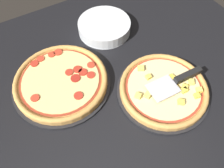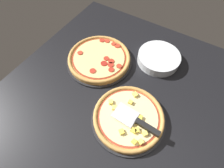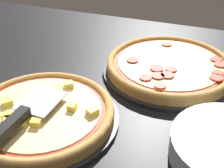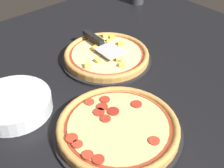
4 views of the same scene
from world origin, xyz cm
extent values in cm
cube|color=black|center=(0.00, 0.00, -1.80)|extent=(135.96, 122.49, 3.60)
cylinder|color=black|center=(-0.50, -5.05, 0.50)|extent=(33.39, 33.39, 1.00)
cylinder|color=#C68E47|center=(-0.50, -5.05, 1.89)|extent=(31.38, 31.38, 1.79)
torus|color=#C68E47|center=(-0.50, -5.05, 2.79)|extent=(31.38, 31.38, 1.88)
cylinder|color=#A33823|center=(-0.50, -5.05, 2.86)|extent=(27.28, 27.28, 0.15)
cylinder|color=beige|center=(-0.50, -5.05, 2.99)|extent=(25.73, 25.73, 0.40)
cube|color=#F9E05B|center=(10.81, -2.47, 3.83)|extent=(2.88, 2.96, 1.28)
cube|color=#F4D64C|center=(6.11, -2.56, 3.83)|extent=(1.72, 1.86, 1.28)
cube|color=#F4D64C|center=(-7.86, -5.84, 3.83)|extent=(2.82, 2.85, 1.28)
cube|color=yellow|center=(-4.85, -9.87, 3.83)|extent=(1.98, 2.33, 1.28)
cube|color=#F9E05B|center=(-0.69, -10.45, 3.83)|extent=(1.96, 2.13, 1.28)
cube|color=#F4D64C|center=(-3.91, -10.93, 3.83)|extent=(2.66, 2.62, 1.28)
cube|color=#F9E05B|center=(-0.29, 2.19, 3.83)|extent=(2.77, 2.85, 1.28)
cube|color=#F9E05B|center=(1.50, 5.14, 3.83)|extent=(2.78, 2.76, 1.28)
cube|color=yellow|center=(1.67, -9.74, 3.83)|extent=(2.40, 2.15, 1.28)
cylinder|color=black|center=(21.75, 25.11, 0.50)|extent=(36.23, 36.23, 1.00)
cylinder|color=#C68E47|center=(21.75, 25.11, 1.95)|extent=(34.06, 34.06, 1.91)
torus|color=#C68E47|center=(21.75, 25.11, 2.91)|extent=(34.06, 34.06, 1.86)
cylinder|color=maroon|center=(21.75, 25.11, 2.98)|extent=(29.60, 29.60, 0.15)
cylinder|color=#E5C67A|center=(21.75, 25.11, 3.11)|extent=(27.93, 27.93, 0.40)
cylinder|color=#AD2D1E|center=(22.86, 21.12, 3.51)|extent=(3.00, 3.00, 0.40)
cylinder|color=#AD2D1E|center=(33.35, 30.74, 3.51)|extent=(3.05, 3.05, 0.40)
cylinder|color=maroon|center=(19.26, 20.30, 3.51)|extent=(3.49, 3.49, 0.40)
cylinder|color=#B73823|center=(34.18, 20.80, 3.51)|extent=(3.36, 3.36, 0.40)
cylinder|color=#B73823|center=(18.76, 35.68, 3.51)|extent=(3.01, 3.01, 0.40)
cylinder|color=#AD2D1E|center=(22.54, 17.86, 3.51)|extent=(3.32, 3.32, 0.40)
cylinder|color=#AD2D1E|center=(20.37, 16.74, 3.51)|extent=(3.31, 3.31, 0.40)
cylinder|color=#AD2D1E|center=(17.70, 14.81, 3.51)|extent=(3.06, 3.06, 0.40)
cylinder|color=#B73823|center=(34.46, 27.92, 3.51)|extent=(2.95, 2.95, 0.40)
cylinder|color=#B73823|center=(21.87, 12.59, 3.51)|extent=(2.94, 2.94, 0.40)
cylinder|color=#AD2D1E|center=(12.07, 22.55, 3.51)|extent=(3.24, 3.24, 0.40)
cylinder|color=#B73823|center=(34.30, 23.43, 3.51)|extent=(2.77, 2.77, 0.40)
cube|color=#B7B7BC|center=(-0.70, -3.65, 4.58)|extent=(8.43, 10.37, 0.24)
cube|color=black|center=(-1.21, -14.17, 5.46)|extent=(2.74, 11.16, 2.00)
camera|label=1|loc=(-26.88, 32.26, 67.61)|focal=35.00mm
camera|label=2|loc=(-29.49, -14.50, 74.60)|focal=28.00mm
camera|label=3|loc=(32.27, -49.67, 43.61)|focal=50.00mm
camera|label=4|loc=(63.11, 69.35, 64.44)|focal=50.00mm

